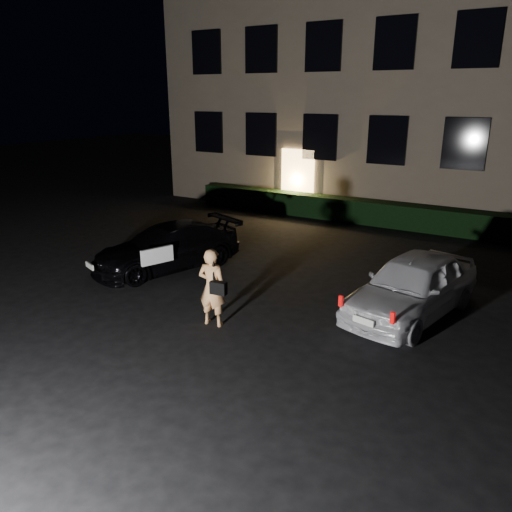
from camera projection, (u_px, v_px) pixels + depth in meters
The scene contains 6 objects.
ground at pixel (212, 340), 9.74m from camera, with size 80.00×80.00×0.00m, color black.
building at pixel (422, 57), 20.16m from camera, with size 20.00×8.11×12.00m.
hedge at pixel (378, 213), 18.21m from camera, with size 15.00×0.70×0.85m, color black.
sedan at pixel (167, 247), 13.58m from camera, with size 3.08×4.50×1.21m.
hatch at pixel (412, 286), 10.68m from camera, with size 2.43×4.19×1.34m.
man at pixel (212, 287), 10.16m from camera, with size 0.72×0.47×1.65m.
Camera 1 is at (5.18, -7.10, 4.59)m, focal length 35.00 mm.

